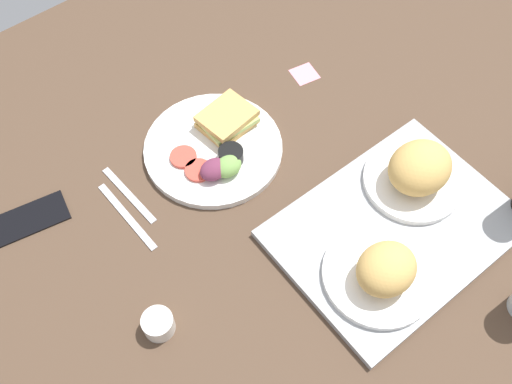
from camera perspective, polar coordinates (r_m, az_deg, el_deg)
ground_plane at (r=117.46cm, az=-0.17°, el=0.07°), size 190.00×150.00×3.00cm
serving_tray at (r=113.66cm, az=13.75°, el=-3.63°), size 45.69×33.94×1.60cm
bread_plate_near at (r=115.55cm, az=15.91°, el=1.98°), size 19.86×19.86×10.37cm
bread_plate_far at (r=104.38cm, az=12.64°, el=-7.77°), size 20.75×20.75×9.16cm
plate_with_salad at (r=120.41cm, az=-3.96°, el=4.66°), size 29.32×29.32×5.40cm
espresso_cup at (r=102.96cm, az=-9.77°, el=-12.92°), size 5.60×5.60×4.00cm
fork at (r=117.86cm, az=-12.64°, el=-0.24°), size 2.26×17.05×0.50cm
knife at (r=115.33cm, az=-12.83°, el=-2.36°), size 1.83×19.03×0.50cm
cell_phone at (r=120.59cm, az=-21.69°, el=-2.43°), size 15.56×9.97×0.80cm
sticky_note at (r=136.08cm, az=4.89°, el=11.72°), size 6.62×6.62×0.12cm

